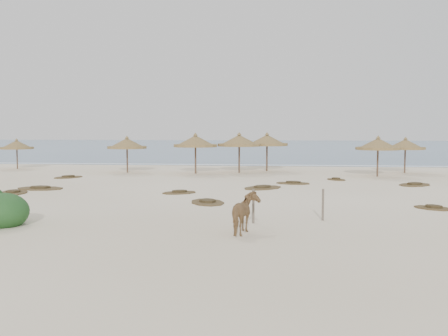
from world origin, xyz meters
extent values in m
plane|color=#F4E6C9|center=(0.00, 0.00, 0.00)|extent=(160.00, 160.00, 0.00)
cube|color=#29537B|center=(0.00, 75.00, 0.00)|extent=(200.00, 100.00, 0.01)
cube|color=white|center=(0.00, 26.00, 0.00)|extent=(70.00, 0.60, 0.01)
cylinder|color=brown|center=(-18.24, 19.43, 0.99)|extent=(0.11, 0.11, 1.98)
cylinder|color=brown|center=(-18.24, 19.43, 1.81)|extent=(3.06, 3.06, 0.17)
cone|color=brown|center=(-18.24, 19.43, 2.12)|extent=(2.96, 2.96, 0.71)
cone|color=brown|center=(-18.24, 19.43, 2.55)|extent=(0.34, 0.34, 0.21)
cylinder|color=brown|center=(-7.67, 16.92, 1.10)|extent=(0.13, 0.13, 2.19)
cylinder|color=brown|center=(-7.67, 16.92, 2.00)|extent=(3.90, 3.90, 0.19)
cone|color=brown|center=(-7.67, 16.92, 2.35)|extent=(3.77, 3.77, 0.78)
cone|color=brown|center=(-7.67, 16.92, 2.82)|extent=(0.38, 0.38, 0.23)
cylinder|color=brown|center=(-2.12, 16.57, 1.19)|extent=(0.14, 0.14, 2.38)
cylinder|color=brown|center=(-2.12, 16.57, 2.18)|extent=(3.83, 3.83, 0.20)
cone|color=brown|center=(-2.12, 16.57, 2.55)|extent=(3.71, 3.71, 0.85)
cone|color=brown|center=(-2.12, 16.57, 3.06)|extent=(0.41, 0.41, 0.25)
cylinder|color=brown|center=(3.33, 19.43, 1.20)|extent=(0.14, 0.14, 2.40)
cylinder|color=brown|center=(3.33, 19.43, 2.19)|extent=(4.42, 4.42, 0.21)
cone|color=brown|center=(3.33, 19.43, 2.57)|extent=(4.27, 4.27, 0.86)
cone|color=brown|center=(3.33, 19.43, 3.08)|extent=(0.41, 0.41, 0.25)
cylinder|color=brown|center=(1.18, 17.77, 1.20)|extent=(0.14, 0.14, 2.40)
cylinder|color=brown|center=(1.18, 17.77, 2.20)|extent=(4.03, 4.03, 0.21)
cone|color=brown|center=(1.18, 17.77, 2.58)|extent=(3.90, 3.90, 0.86)
cone|color=brown|center=(1.18, 17.77, 3.09)|extent=(0.41, 0.41, 0.25)
cylinder|color=brown|center=(11.45, 15.69, 1.12)|extent=(0.13, 0.13, 2.24)
cylinder|color=brown|center=(11.45, 15.69, 2.05)|extent=(4.23, 4.23, 0.19)
cone|color=brown|center=(11.45, 15.69, 2.40)|extent=(4.09, 4.09, 0.80)
cone|color=brown|center=(11.45, 15.69, 2.88)|extent=(0.38, 0.38, 0.24)
cylinder|color=brown|center=(14.15, 18.83, 1.07)|extent=(0.12, 0.12, 2.14)
cylinder|color=brown|center=(14.15, 18.83, 1.95)|extent=(3.70, 3.70, 0.18)
cone|color=brown|center=(14.15, 18.83, 2.29)|extent=(3.58, 3.58, 0.76)
cone|color=brown|center=(14.15, 18.83, 2.75)|extent=(0.37, 0.37, 0.22)
imported|color=#997045|center=(3.13, -5.13, 0.69)|extent=(0.99, 1.73, 1.38)
cylinder|color=#706254|center=(3.30, -3.24, 0.63)|extent=(0.13, 0.13, 1.26)
cylinder|color=#706254|center=(5.92, -2.41, 0.61)|extent=(0.11, 0.11, 1.21)
ellipsoid|color=#295825|center=(-5.65, -4.66, 0.51)|extent=(1.81, 1.81, 1.36)
ellipsoid|color=#295825|center=(-5.99, -3.98, 0.40)|extent=(1.36, 1.36, 1.02)
camera|label=1|loc=(4.16, -21.50, 3.51)|focal=40.00mm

